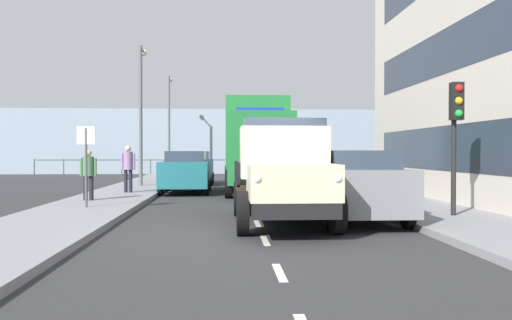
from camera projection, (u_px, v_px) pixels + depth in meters
ground_plane at (245, 195)px, 20.19m from camera, size 80.00×80.00×0.00m
sidewalk_left at (363, 193)px, 20.47m from camera, size 2.73×34.76×0.15m
sidewalk_right at (123, 194)px, 19.91m from camera, size 2.73×34.76×0.15m
road_centreline_markings at (246, 197)px, 19.19m from camera, size 0.12×29.70×0.01m
sea_horizon at (235, 142)px, 40.50m from camera, size 80.00×0.80×5.00m
seawall_railing at (236, 163)px, 36.93m from camera, size 28.08×0.08×1.20m
truck_vintage_cream at (283, 174)px, 11.83m from camera, size 2.17×5.64×2.43m
lorry_cargo_green at (256, 143)px, 21.79m from camera, size 2.58×8.20×3.87m
car_grey_kerbside_near at (354, 185)px, 12.56m from camera, size 1.94×4.19×1.72m
car_maroon_kerbside_1 at (316, 175)px, 17.80m from camera, size 1.87×4.11×1.72m
car_teal_oppositeside_0 at (186, 171)px, 21.35m from camera, size 1.97×4.07×1.72m
car_navy_oppositeside_1 at (194, 167)px, 27.07m from camera, size 1.98×3.94×1.72m
pedestrian_strolling at (88, 171)px, 16.50m from camera, size 0.53×0.34×1.60m
pedestrian_near_railing at (128, 165)px, 19.73m from camera, size 0.53×0.34×1.78m
traffic_light_near at (456, 119)px, 12.47m from camera, size 0.28×0.41×3.20m
lamp_post_promenade at (141, 102)px, 23.92m from camera, size 0.32×1.14×6.40m
lamp_post_far at (169, 116)px, 36.35m from camera, size 0.32×1.14×6.82m
street_sign at (86, 152)px, 14.44m from camera, size 0.50×0.07×2.25m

